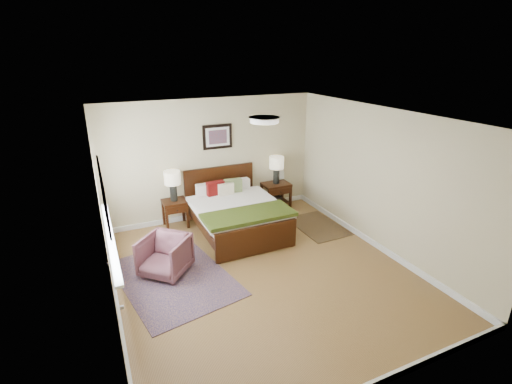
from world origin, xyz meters
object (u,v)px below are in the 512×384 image
(bed, at_px, (236,209))
(nightstand_right, at_px, (276,193))
(rug_persian, at_px, (174,278))
(lamp_right, at_px, (277,165))
(lamp_left, at_px, (172,181))
(armchair, at_px, (165,256))
(nightstand_left, at_px, (175,207))

(bed, relative_size, nightstand_right, 3.34)
(nightstand_right, bearing_deg, rug_persian, -146.45)
(bed, relative_size, lamp_right, 3.25)
(lamp_left, bearing_deg, bed, -36.02)
(lamp_right, bearing_deg, armchair, -149.92)
(lamp_right, height_order, armchair, lamp_right)
(nightstand_right, relative_size, lamp_left, 0.97)
(armchair, xyz_separation_m, rug_persian, (0.08, -0.20, -0.31))
(armchair, bearing_deg, lamp_left, 114.95)
(nightstand_left, bearing_deg, lamp_left, 90.00)
(bed, relative_size, rug_persian, 0.93)
(nightstand_left, relative_size, rug_persian, 0.26)
(rug_persian, bearing_deg, bed, 25.77)
(bed, bearing_deg, armchair, -150.19)
(nightstand_right, relative_size, armchair, 0.85)
(rug_persian, bearing_deg, lamp_left, 65.27)
(nightstand_right, distance_m, lamp_right, 0.65)
(nightstand_left, distance_m, rug_persian, 1.93)
(nightstand_left, xyz_separation_m, lamp_right, (2.29, 0.02, 0.57))
(nightstand_right, xyz_separation_m, rug_persian, (-2.76, -1.83, -0.36))
(nightstand_right, xyz_separation_m, lamp_left, (-2.29, 0.01, 0.62))
(rug_persian, bearing_deg, armchair, 101.21)
(bed, distance_m, rug_persian, 1.91)
(lamp_right, bearing_deg, nightstand_right, -90.00)
(lamp_left, relative_size, armchair, 0.87)
(lamp_left, bearing_deg, armchair, -108.27)
(lamp_right, height_order, rug_persian, lamp_right)
(bed, height_order, lamp_left, lamp_left)
(rug_persian, bearing_deg, nightstand_left, 65.12)
(bed, height_order, nightstand_right, bed)
(nightstand_left, height_order, rug_persian, nightstand_left)
(bed, distance_m, armchair, 1.81)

